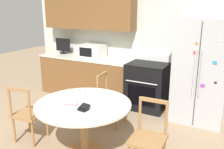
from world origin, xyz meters
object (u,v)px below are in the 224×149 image
Objects in this scene: countertop_tv at (63,45)px; candle_glass at (83,93)px; oven_range at (147,86)px; wallet at (84,108)px; refrigerator at (201,71)px; microwave at (92,51)px; dining_chair_left at (28,114)px; dining_chair_far at (111,101)px; dining_chair_right at (148,138)px.

countertop_tv reaches higher than candle_glass.
oven_range reaches higher than wallet.
microwave is (-2.32, 0.11, 0.13)m from refrigerator.
candle_glass is at bearing 126.47° from wallet.
dining_chair_left is 0.90m from candle_glass.
refrigerator reaches higher than dining_chair_far.
refrigerator is 2.13m from candle_glass.
microwave reaches higher than wallet.
refrigerator is at bearing 36.42° from dining_chair_left.
dining_chair_far is at bearing -43.80° from dining_chair_right.
dining_chair_left is (-1.14, -2.04, -0.03)m from oven_range.
dining_chair_right is 6.28× the size of wallet.
countertop_tv is 2.45m from dining_chair_left.
microwave is at bearing 177.21° from refrigerator.
microwave is 1.96m from candle_glass.
microwave reaches higher than dining_chair_right.
dining_chair_left is at bearing -42.01° from dining_chair_far.
microwave is 1.58m from dining_chair_far.
countertop_tv reaches higher than microwave.
refrigerator reaches higher than oven_range.
oven_range is 11.50× the size of candle_glass.
countertop_tv is 0.41× the size of dining_chair_far.
countertop_tv is 3.01m from wallet.
refrigerator reaches higher than dining_chair_right.
microwave is at bearing 118.25° from candle_glass.
dining_chair_far and dining_chair_left have the same top height.
wallet is (-1.08, -2.03, -0.14)m from refrigerator.
oven_range is 2.00× the size of microwave.
refrigerator is at bearing -2.79° from microwave.
oven_range is at bearing 158.86° from dining_chair_far.
candle_glass is at bearing -131.14° from refrigerator.
microwave is 0.60× the size of dining_chair_far.
dining_chair_left is 6.28× the size of wallet.
countertop_tv is (-0.82, 0.03, 0.05)m from microwave.
oven_range is at bearing -72.12° from dining_chair_right.
refrigerator is at bearing -2.86° from oven_range.
dining_chair_right is at bearing -69.33° from oven_range.
dining_chair_right reaches higher than candle_glass.
wallet is (1.24, -2.14, -0.27)m from microwave.
oven_range is 2.24m from countertop_tv.
dining_chair_left reaches higher than wallet.
refrigerator reaches higher than dining_chair_left.
dining_chair_far is at bearing 81.14° from candle_glass.
microwave is at bearing -139.25° from dining_chair_far.
refrigerator is 1.88m from dining_chair_right.
dining_chair_left is 1.10m from wallet.
countertop_tv is at bearing 177.36° from refrigerator.
countertop_tv reaches higher than dining_chair_left.
microwave is at bearing -2.23° from countertop_tv.
dining_chair_far is 1.17m from wallet.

